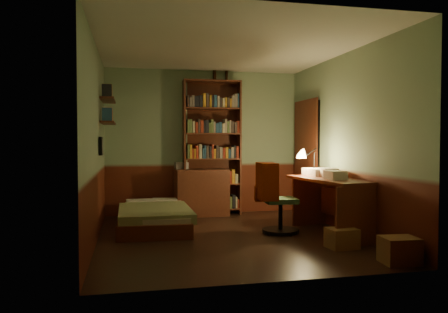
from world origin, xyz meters
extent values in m
cube|color=black|center=(0.00, 0.00, -0.01)|extent=(3.50, 4.00, 0.02)
cube|color=silver|center=(0.00, 0.00, 2.61)|extent=(3.50, 4.00, 0.02)
cube|color=gray|center=(0.00, 2.01, 1.30)|extent=(3.50, 0.02, 2.60)
cube|color=gray|center=(-1.76, 0.00, 1.30)|extent=(0.02, 4.00, 2.60)
cube|color=gray|center=(1.76, 0.00, 1.30)|extent=(0.02, 4.00, 2.60)
cube|color=gray|center=(0.00, -2.01, 1.30)|extent=(3.50, 0.02, 2.60)
cube|color=black|center=(1.72, 1.30, 1.00)|extent=(0.06, 0.90, 2.00)
cube|color=#451B0F|center=(1.69, 1.30, 1.00)|extent=(0.02, 0.98, 2.08)
cube|color=#637B45|center=(-0.96, 0.85, 0.28)|extent=(1.07, 1.90, 0.55)
cube|color=#522517|center=(-0.09, 1.77, 0.41)|extent=(0.96, 0.53, 0.82)
cube|color=#B2B2B7|center=(-0.42, 1.89, 0.88)|extent=(0.24, 0.20, 0.12)
cube|color=#522517|center=(0.13, 1.85, 1.20)|extent=(1.04, 0.34, 2.40)
cylinder|color=black|center=(0.19, 1.96, 2.53)|extent=(0.08, 0.08, 0.24)
cylinder|color=black|center=(0.42, 1.96, 2.51)|extent=(0.06, 0.06, 0.21)
cube|color=#522517|center=(1.44, -0.18, 0.40)|extent=(0.80, 1.55, 0.80)
cube|color=silver|center=(1.42, 0.38, 0.85)|extent=(0.28, 0.33, 0.11)
cone|color=black|center=(1.47, 0.43, 1.09)|extent=(0.21, 0.21, 0.59)
cube|color=#305334|center=(0.79, 0.07, 0.56)|extent=(0.60, 0.54, 1.11)
cube|color=#9B2800|center=(0.71, -0.18, 1.38)|extent=(0.40, 0.50, 0.53)
cube|color=#522517|center=(-1.64, 1.10, 1.60)|extent=(0.20, 0.90, 0.03)
cube|color=#522517|center=(-1.64, 1.10, 1.95)|extent=(0.20, 0.90, 0.03)
cube|color=black|center=(-1.72, 0.60, 1.25)|extent=(0.04, 0.32, 0.26)
cube|color=brown|center=(1.52, -1.69, 0.14)|extent=(0.40, 0.33, 0.28)
cube|color=brown|center=(1.23, -0.94, 0.12)|extent=(0.37, 0.31, 0.25)
camera|label=1|loc=(-1.32, -5.85, 1.32)|focal=35.00mm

